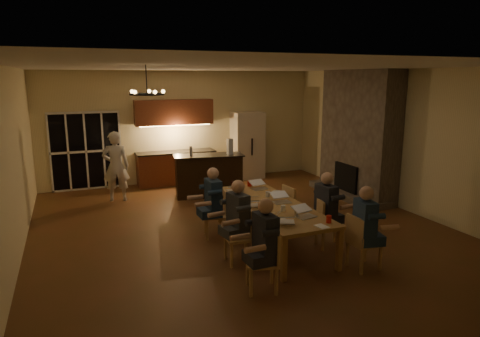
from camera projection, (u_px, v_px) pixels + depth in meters
name	position (u px, v px, depth m)	size (l,w,h in m)	color
floor	(241.00, 228.00, 8.69)	(9.00, 9.00, 0.00)	brown
back_wall	(183.00, 127.00, 12.45)	(8.00, 0.04, 3.20)	beige
left_wall	(10.00, 167.00, 6.88)	(0.04, 9.00, 3.20)	beige
right_wall	(403.00, 140.00, 9.82)	(0.04, 9.00, 3.20)	beige
ceiling	(241.00, 66.00, 8.01)	(8.00, 9.00, 0.04)	white
french_doors	(86.00, 151.00, 11.53)	(1.86, 0.08, 2.10)	black
fireplace	(359.00, 134.00, 10.79)	(0.58, 2.50, 3.20)	#61574C
kitchenette	(176.00, 142.00, 12.14)	(2.24, 0.68, 2.40)	brown
refrigerator	(247.00, 145.00, 12.94)	(0.90, 0.68, 2.00)	beige
dining_table	(271.00, 224.00, 7.86)	(1.10, 3.02, 0.75)	#A47841
bar_island	(209.00, 175.00, 10.99)	(1.77, 0.68, 1.08)	black
chair_left_near	(262.00, 261.00, 6.08)	(0.44, 0.44, 0.89)	tan
chair_left_mid	(239.00, 237.00, 7.02)	(0.44, 0.44, 0.89)	tan
chair_left_far	(216.00, 215.00, 8.15)	(0.44, 0.44, 0.89)	tan
chair_right_near	(364.00, 242.00, 6.79)	(0.44, 0.44, 0.89)	tan
chair_right_mid	(329.00, 223.00, 7.69)	(0.44, 0.44, 0.89)	tan
chair_right_far	(297.00, 207.00, 8.64)	(0.44, 0.44, 0.89)	tan
person_left_near	(265.00, 246.00, 6.01)	(0.60, 0.60, 1.38)	#23252D
person_right_near	(364.00, 229.00, 6.67)	(0.60, 0.60, 1.38)	navy
person_left_mid	(238.00, 221.00, 7.06)	(0.60, 0.60, 1.38)	#3C4047
person_right_mid	(326.00, 210.00, 7.63)	(0.60, 0.60, 1.38)	#23252D
person_left_far	(213.00, 203.00, 8.02)	(0.60, 0.60, 1.38)	navy
standing_person	(116.00, 166.00, 10.48)	(0.63, 0.42, 1.74)	silver
chandelier	(147.00, 94.00, 6.69)	(0.54, 0.54, 0.03)	black
laptop_a	(284.00, 216.00, 6.77)	(0.32, 0.28, 0.23)	silver
laptop_b	(306.00, 210.00, 7.03)	(0.32, 0.28, 0.23)	silver
laptop_c	(257.00, 200.00, 7.65)	(0.32, 0.28, 0.23)	silver
laptop_d	(282.00, 197.00, 7.85)	(0.32, 0.28, 0.23)	silver
laptop_e	(235.00, 185.00, 8.66)	(0.32, 0.28, 0.23)	silver
laptop_f	(260.00, 184.00, 8.79)	(0.32, 0.28, 0.23)	silver
mug_front	(283.00, 208.00, 7.36)	(0.08, 0.08, 0.10)	white
mug_mid	(268.00, 194.00, 8.25)	(0.08, 0.08, 0.10)	white
mug_back	(235.00, 192.00, 8.38)	(0.08, 0.08, 0.10)	white
redcup_near	(329.00, 219.00, 6.77)	(0.08, 0.08, 0.12)	#BA150C
redcup_mid	(244.00, 197.00, 8.01)	(0.09, 0.09, 0.12)	#BA150C
redcup_far	(250.00, 183.00, 9.05)	(0.10, 0.10, 0.12)	#BA150C
can_silver	(296.00, 212.00, 7.13)	(0.06, 0.06, 0.12)	#B2B2B7
can_cola	(233.00, 184.00, 9.00)	(0.07, 0.07, 0.12)	#3F0F0C
plate_near	(303.00, 210.00, 7.40)	(0.23, 0.23, 0.02)	white
plate_left	(279.00, 219.00, 6.91)	(0.23, 0.23, 0.02)	white
plate_far	(278.00, 192.00, 8.57)	(0.23, 0.23, 0.02)	white
notepad	(322.00, 226.00, 6.59)	(0.15, 0.22, 0.01)	white
bar_bottle	(191.00, 151.00, 10.71)	(0.07, 0.07, 0.24)	#99999E
bar_blender	(230.00, 146.00, 10.92)	(0.13, 0.13, 0.40)	silver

